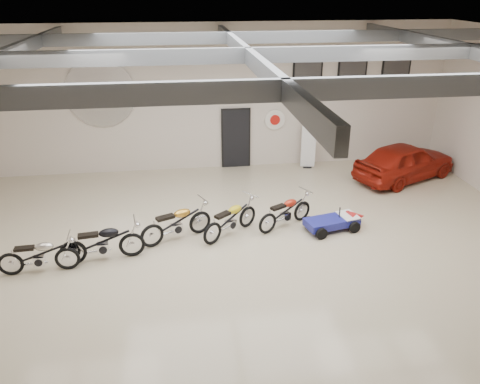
{
  "coord_description": "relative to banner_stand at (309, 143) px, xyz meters",
  "views": [
    {
      "loc": [
        -1.52,
        -9.93,
        6.11
      ],
      "look_at": [
        0.0,
        1.2,
        1.1
      ],
      "focal_mm": 35.0,
      "sensor_mm": 36.0,
      "label": 1
    }
  ],
  "objects": [
    {
      "name": "floor",
      "position": [
        -3.06,
        -5.5,
        -0.94
      ],
      "size": [
        16.0,
        12.0,
        0.01
      ],
      "primitive_type": "cube",
      "color": "#B4A989",
      "rests_on": "ground"
    },
    {
      "name": "ceiling",
      "position": [
        -3.06,
        -5.5,
        4.06
      ],
      "size": [
        16.0,
        12.0,
        0.01
      ],
      "primitive_type": "cube",
      "color": "slate",
      "rests_on": "back_wall"
    },
    {
      "name": "back_wall",
      "position": [
        -3.06,
        0.5,
        1.56
      ],
      "size": [
        16.0,
        0.02,
        5.0
      ],
      "primitive_type": "cube",
      "color": "beige",
      "rests_on": "floor"
    },
    {
      "name": "ceiling_beams",
      "position": [
        -3.06,
        -5.5,
        3.81
      ],
      "size": [
        15.8,
        11.8,
        0.32
      ],
      "primitive_type": null,
      "color": "#595C61",
      "rests_on": "ceiling"
    },
    {
      "name": "door",
      "position": [
        -2.56,
        0.45,
        0.11
      ],
      "size": [
        0.92,
        0.08,
        2.1
      ],
      "primitive_type": "cube",
      "color": "black",
      "rests_on": "back_wall"
    },
    {
      "name": "logo_plaque",
      "position": [
        -7.06,
        0.45,
        1.86
      ],
      "size": [
        2.3,
        0.06,
        1.16
      ],
      "primitive_type": null,
      "color": "silver",
      "rests_on": "back_wall"
    },
    {
      "name": "poster_left",
      "position": [
        -0.06,
        0.46,
        2.16
      ],
      "size": [
        1.05,
        0.08,
        1.35
      ],
      "primitive_type": null,
      "color": "black",
      "rests_on": "back_wall"
    },
    {
      "name": "poster_mid",
      "position": [
        1.54,
        0.46,
        2.16
      ],
      "size": [
        1.05,
        0.08,
        1.35
      ],
      "primitive_type": null,
      "color": "black",
      "rests_on": "back_wall"
    },
    {
      "name": "poster_right",
      "position": [
        3.14,
        0.46,
        2.16
      ],
      "size": [
        1.05,
        0.08,
        1.35
      ],
      "primitive_type": null,
      "color": "black",
      "rests_on": "back_wall"
    },
    {
      "name": "oil_sign",
      "position": [
        -1.16,
        0.45,
        0.76
      ],
      "size": [
        0.72,
        0.1,
        0.72
      ],
      "primitive_type": null,
      "color": "white",
      "rests_on": "back_wall"
    },
    {
      "name": "banner_stand",
      "position": [
        0.0,
        0.0,
        0.0
      ],
      "size": [
        0.54,
        0.28,
        1.88
      ],
      "primitive_type": null,
      "rotation": [
        0.0,
        0.0,
        -0.16
      ],
      "color": "white",
      "rests_on": "floor"
    },
    {
      "name": "motorcycle_silver",
      "position": [
        -7.91,
        -5.74,
        -0.48
      ],
      "size": [
        1.79,
        0.64,
        0.92
      ],
      "primitive_type": null,
      "rotation": [
        0.0,
        0.0,
        0.05
      ],
      "color": "silver",
      "rests_on": "floor"
    },
    {
      "name": "motorcycle_black",
      "position": [
        -6.52,
        -5.41,
        -0.43
      ],
      "size": [
        2.01,
        0.86,
        1.01
      ],
      "primitive_type": null,
      "rotation": [
        0.0,
        0.0,
        0.13
      ],
      "color": "silver",
      "rests_on": "floor"
    },
    {
      "name": "motorcycle_gold",
      "position": [
        -4.76,
        -4.65,
        -0.43
      ],
      "size": [
        2.02,
        1.35,
        1.01
      ],
      "primitive_type": null,
      "rotation": [
        0.0,
        0.0,
        0.43
      ],
      "color": "silver",
      "rests_on": "floor"
    },
    {
      "name": "motorcycle_yellow",
      "position": [
        -3.35,
        -4.6,
        -0.45
      ],
      "size": [
        1.82,
        1.61,
        0.97
      ],
      "primitive_type": null,
      "rotation": [
        0.0,
        0.0,
        0.67
      ],
      "color": "silver",
      "rests_on": "floor"
    },
    {
      "name": "motorcycle_red",
      "position": [
        -1.82,
        -4.33,
        -0.47
      ],
      "size": [
        1.84,
        1.36,
        0.93
      ],
      "primitive_type": null,
      "rotation": [
        0.0,
        0.0,
        0.51
      ],
      "color": "silver",
      "rests_on": "floor"
    },
    {
      "name": "go_kart",
      "position": [
        -0.46,
        -4.66,
        -0.61
      ],
      "size": [
        1.92,
        1.18,
        0.65
      ],
      "primitive_type": null,
      "rotation": [
        0.0,
        0.0,
        0.22
      ],
      "color": "navy",
      "rests_on": "floor"
    },
    {
      "name": "vintage_car",
      "position": [
        2.94,
        -1.51,
        -0.29
      ],
      "size": [
        2.93,
        4.06,
        1.29
      ],
      "primitive_type": "imported",
      "rotation": [
        0.0,
        0.0,
        1.99
      ],
      "color": "maroon",
      "rests_on": "floor"
    }
  ]
}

